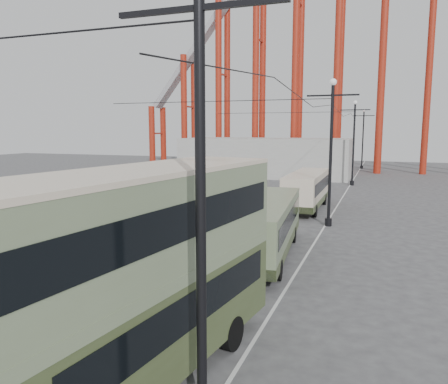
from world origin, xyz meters
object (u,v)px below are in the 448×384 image
at_px(lamp_post_near, 199,34).
at_px(single_decker_cream, 307,189).
at_px(double_decker_bus, 135,271).
at_px(pedestrian, 241,225).
at_px(single_decker_green, 267,225).

bearing_deg(lamp_post_near, single_decker_cream, 94.98).
relative_size(double_decker_bus, pedestrian, 6.36).
height_order(double_decker_bus, single_decker_cream, double_decker_bus).
relative_size(double_decker_bus, single_decker_cream, 1.10).
xyz_separation_m(lamp_post_near, double_decker_bus, (-2.13, 1.09, -4.88)).
distance_m(double_decker_bus, single_decker_cream, 25.40).
height_order(double_decker_bus, pedestrian, double_decker_bus).
height_order(lamp_post_near, pedestrian, lamp_post_near).
xyz_separation_m(double_decker_bus, pedestrian, (-2.18, 14.92, -2.18)).
height_order(double_decker_bus, single_decker_green, double_decker_bus).
relative_size(lamp_post_near, pedestrian, 6.77).
height_order(lamp_post_near, single_decker_green, lamp_post_near).
height_order(lamp_post_near, double_decker_bus, lamp_post_near).
bearing_deg(lamp_post_near, single_decker_green, 98.92).
distance_m(single_decker_cream, pedestrian, 10.67).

